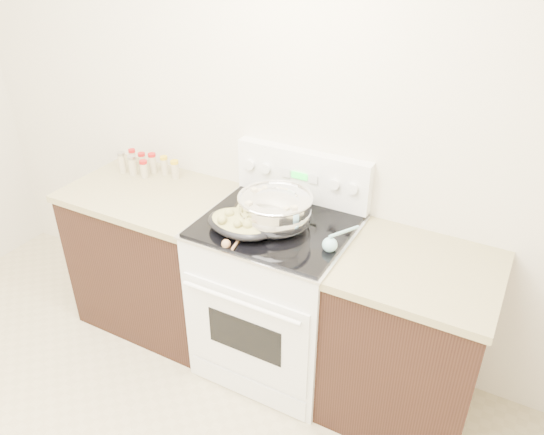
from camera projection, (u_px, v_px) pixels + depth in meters
The scene contains 9 objects.
counter_left at pixel (158, 256), 3.27m from camera, with size 0.93×0.67×0.92m.
counter_right at pixel (407, 341), 2.63m from camera, with size 0.73×0.67×0.92m.
kitchen_range at pixel (277, 293), 2.91m from camera, with size 0.78×0.73×1.22m.
mixing_bowl at pixel (275, 211), 2.61m from camera, with size 0.38×0.38×0.22m.
roasting_pan at pixel (241, 223), 2.58m from camera, with size 0.39×0.29×0.11m.
baking_sheet at pixel (270, 210), 2.75m from camera, with size 0.44×0.36×0.06m.
wooden_spoon at pixel (232, 240), 2.51m from camera, with size 0.07×0.26×0.04m.
blue_ladle at pixel (332, 243), 2.46m from camera, with size 0.10×0.26×0.09m.
spice_jars at pixel (146, 164), 3.19m from camera, with size 0.38×0.15×0.13m.
Camera 1 is at (1.42, -0.61, 2.33)m, focal length 35.00 mm.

